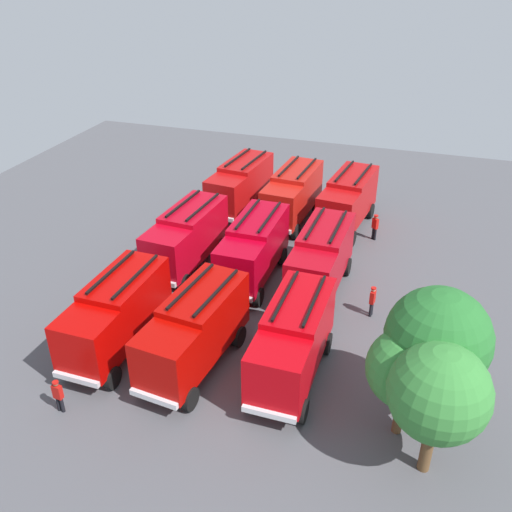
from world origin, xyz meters
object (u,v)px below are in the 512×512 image
object	(u,v)px
firefighter_2	(58,395)
tree_1	(422,361)
fire_truck_0	(240,184)
fire_truck_8	(293,340)
fire_truck_3	(293,194)
traffic_cone_0	(187,315)
tree_3	(439,393)
firefighter_1	(372,300)
tree_0	(438,339)
fire_truck_2	(116,313)
fire_truck_1	(187,236)
firefighter_0	(375,226)
fire_truck_4	(253,247)
fire_truck_6	(348,199)
traffic_cone_1	(141,273)
fire_truck_7	(321,258)
fire_truck_5	(194,330)
tree_2	(407,369)

from	to	relation	value
firefighter_2	tree_1	world-z (taller)	tree_1
fire_truck_0	fire_truck_8	world-z (taller)	same
fire_truck_3	tree_1	distance (m)	20.32
fire_truck_3	traffic_cone_0	size ratio (longest dim) A/B	12.30
tree_3	firefighter_1	bearing A→B (deg)	-160.64
firefighter_1	tree_0	bearing A→B (deg)	-56.27
fire_truck_2	tree_3	xyz separation A→B (m)	(2.95, 15.16, 1.79)
fire_truck_1	firefighter_2	bearing A→B (deg)	3.53
fire_truck_2	firefighter_0	xyz separation A→B (m)	(-15.97, 10.66, -1.11)
fire_truck_4	firefighter_0	world-z (taller)	fire_truck_4
fire_truck_6	traffic_cone_1	xyz separation A→B (m)	(10.85, -10.74, -1.85)
fire_truck_0	firefighter_0	xyz separation A→B (m)	(1.68, 10.40, -1.11)
fire_truck_3	firefighter_0	bearing A→B (deg)	83.65
fire_truck_3	tree_1	size ratio (longest dim) A/B	1.50
traffic_cone_1	fire_truck_7	bearing A→B (deg)	100.81
fire_truck_3	traffic_cone_0	distance (m)	14.15
firefighter_0	fire_truck_3	bearing A→B (deg)	117.89
fire_truck_5	tree_3	distance (m)	11.46
fire_truck_0	fire_truck_6	xyz separation A→B (m)	(0.34, 8.20, 0.00)
fire_truck_8	tree_0	bearing A→B (deg)	80.79
fire_truck_4	firefighter_0	xyz separation A→B (m)	(-7.48, 6.33, -1.11)
fire_truck_0	tree_3	size ratio (longest dim) A/B	1.27
fire_truck_0	tree_0	world-z (taller)	tree_0
fire_truck_7	tree_2	xyz separation A→B (m)	(9.83, 5.53, 1.26)
fire_truck_8	fire_truck_3	bearing A→B (deg)	-164.62
fire_truck_6	fire_truck_5	bearing A→B (deg)	-6.97
fire_truck_1	fire_truck_5	xyz separation A→B (m)	(8.67, 4.31, 0.00)
firefighter_0	traffic_cone_1	size ratio (longest dim) A/B	3.02
fire_truck_8	firefighter_0	bearing A→B (deg)	173.70
firefighter_2	tree_0	size ratio (longest dim) A/B	0.26
fire_truck_2	fire_truck_4	distance (m)	9.52
traffic_cone_1	fire_truck_4	bearing A→B (deg)	107.05
fire_truck_7	firefighter_2	xyz separation A→B (m)	(13.24, -8.69, -1.21)
tree_3	fire_truck_0	bearing A→B (deg)	-144.12
fire_truck_4	firefighter_2	xyz separation A→B (m)	(13.22, -4.58, -1.21)
fire_truck_0	fire_truck_4	bearing A→B (deg)	30.05
fire_truck_0	tree_3	distance (m)	25.49
fire_truck_7	tree_3	size ratio (longest dim) A/B	1.24
fire_truck_0	fire_truck_3	world-z (taller)	same
traffic_cone_1	traffic_cone_0	bearing A→B (deg)	54.67
firefighter_0	tree_2	world-z (taller)	tree_2
traffic_cone_0	traffic_cone_1	distance (m)	5.54
fire_truck_5	firefighter_2	distance (m)	6.59
firefighter_0	fire_truck_5	bearing A→B (deg)	-163.58
fire_truck_1	firefighter_0	world-z (taller)	fire_truck_1
fire_truck_6	tree_1	world-z (taller)	tree_1
fire_truck_3	tree_2	size ratio (longest dim) A/B	1.45
firefighter_1	tree_3	size ratio (longest dim) A/B	0.31
traffic_cone_1	fire_truck_3	bearing A→B (deg)	147.65
firefighter_2	tree_0	xyz separation A→B (m)	(-4.35, 15.20, 3.48)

